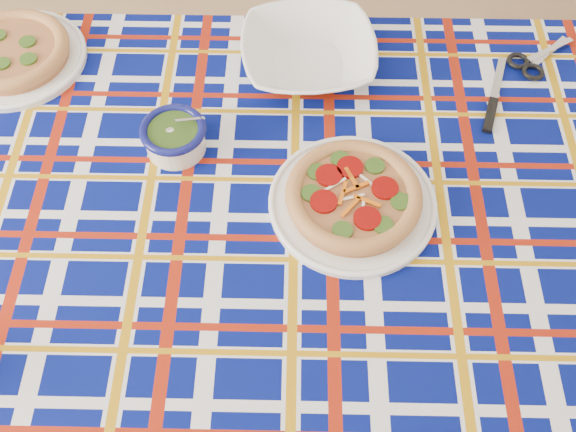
{
  "coord_description": "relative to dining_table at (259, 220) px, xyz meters",
  "views": [
    {
      "loc": [
        0.55,
        -0.88,
        1.8
      ],
      "look_at": [
        0.62,
        -0.24,
        0.8
      ],
      "focal_mm": 40.0,
      "sensor_mm": 36.0,
      "label": 1
    }
  ],
  "objects": [
    {
      "name": "pesto_bowl",
      "position": [
        -0.15,
        0.14,
        0.12
      ],
      "size": [
        0.16,
        0.16,
        0.08
      ],
      "primitive_type": null,
      "rotation": [
        0.0,
        0.0,
        -0.28
      ],
      "color": "#20390F",
      "rests_on": "tablecloth"
    },
    {
      "name": "floor",
      "position": [
        -0.57,
        0.18,
        -0.7
      ],
      "size": [
        4.0,
        4.0,
        0.0
      ],
      "primitive_type": "plane",
      "color": "#98724E",
      "rests_on": "ground"
    },
    {
      "name": "main_focaccia_plate",
      "position": [
        0.18,
        -0.03,
        0.11
      ],
      "size": [
        0.34,
        0.34,
        0.06
      ],
      "primitive_type": null,
      "rotation": [
        0.0,
        0.0,
        -0.02
      ],
      "color": "#A7663B",
      "rests_on": "tablecloth"
    },
    {
      "name": "serving_bowl",
      "position": [
        0.14,
        0.34,
        0.12
      ],
      "size": [
        0.3,
        0.3,
        0.07
      ],
      "primitive_type": "imported",
      "rotation": [
        0.0,
        0.0,
        -0.02
      ],
      "color": "white",
      "rests_on": "tablecloth"
    },
    {
      "name": "table_knife",
      "position": [
        0.55,
        0.25,
        0.09
      ],
      "size": [
        0.12,
        0.23,
        0.01
      ],
      "primitive_type": null,
      "rotation": [
        0.0,
        0.0,
        1.15
      ],
      "color": "silver",
      "rests_on": "tablecloth"
    },
    {
      "name": "kitchen_scissors",
      "position": [
        0.69,
        0.33,
        0.09
      ],
      "size": [
        0.23,
        0.19,
        0.02
      ],
      "primitive_type": null,
      "rotation": [
        0.0,
        0.0,
        0.55
      ],
      "color": "silver",
      "rests_on": "tablecloth"
    },
    {
      "name": "second_focaccia_plate",
      "position": [
        -0.51,
        0.43,
        0.11
      ],
      "size": [
        0.39,
        0.39,
        0.06
      ],
      "primitive_type": null,
      "rotation": [
        0.0,
        0.0,
        -0.24
      ],
      "color": "#A7663B",
      "rests_on": "tablecloth"
    },
    {
      "name": "dining_table",
      "position": [
        0.0,
        0.0,
        0.0
      ],
      "size": [
        1.76,
        1.22,
        0.77
      ],
      "rotation": [
        0.0,
        0.0,
        -0.12
      ],
      "color": "brown",
      "rests_on": "floor"
    },
    {
      "name": "tablecloth",
      "position": [
        0.0,
        -0.0,
        0.03
      ],
      "size": [
        1.79,
        1.26,
        0.11
      ],
      "primitive_type": null,
      "rotation": [
        0.0,
        0.0,
        -0.12
      ],
      "color": "#050E60",
      "rests_on": "dining_table"
    }
  ]
}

